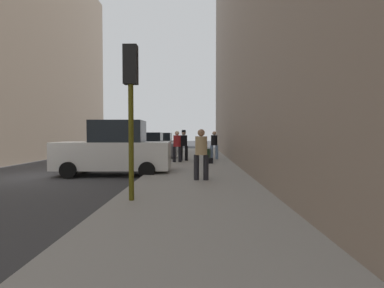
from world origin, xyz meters
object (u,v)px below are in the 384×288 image
pedestrian_in_tan_coat (201,152)px  traffic_light (131,88)px  pedestrian_in_red_jacket (177,145)px  rolling_suitcase (207,154)px  parked_gray_coupe (145,147)px  fire_hydrant (163,160)px  parked_white_van (115,150)px  pedestrian_with_fedora (184,144)px  parked_silver_sedan (159,144)px  pedestrian_in_jeans (214,144)px  duffel_bag (210,161)px

pedestrian_in_tan_coat → traffic_light: bearing=-118.4°
pedestrian_in_red_jacket → rolling_suitcase: (1.69, 1.24, -0.61)m
pedestrian_in_tan_coat → rolling_suitcase: size_ratio=1.64×
parked_gray_coupe → fire_hydrant: size_ratio=5.98×
parked_white_van → pedestrian_with_fedora: (2.61, 5.09, 0.10)m
parked_white_van → pedestrian_in_tan_coat: bearing=-31.7°
parked_silver_sedan → pedestrian_in_tan_coat: size_ratio=2.48×
parked_white_van → fire_hydrant: 2.49m
pedestrian_in_jeans → pedestrian_in_red_jacket: size_ratio=1.00×
fire_hydrant → traffic_light: bearing=-89.6°
rolling_suitcase → duffel_bag: size_ratio=2.36×
traffic_light → pedestrian_in_red_jacket: traffic_light is taller
pedestrian_with_fedora → duffel_bag: 2.26m
pedestrian_in_jeans → pedestrian_in_red_jacket: 2.96m
pedestrian_in_red_jacket → fire_hydrant: bearing=-100.5°
parked_white_van → fire_hydrant: bearing=42.1°
traffic_light → pedestrian_in_jeans: (2.59, 11.51, -1.65)m
pedestrian_in_red_jacket → pedestrian_with_fedora: 0.94m
parked_gray_coupe → duffel_bag: size_ratio=9.57×
parked_gray_coupe → pedestrian_in_jeans: size_ratio=2.46×
parked_white_van → fire_hydrant: parked_white_van is taller
traffic_light → pedestrian_in_jeans: traffic_light is taller
parked_gray_coupe → pedestrian_in_jeans: pedestrian_in_jeans is taller
fire_hydrant → pedestrian_in_red_jacket: (0.48, 2.59, 0.61)m
parked_white_van → parked_silver_sedan: (0.00, 13.92, -0.18)m
traffic_light → pedestrian_in_jeans: bearing=77.3°
parked_white_van → parked_silver_sedan: bearing=90.0°
traffic_light → rolling_suitcase: size_ratio=3.46×
fire_hydrant → pedestrian_with_fedora: 3.61m
duffel_bag → pedestrian_with_fedora: bearing=133.7°
pedestrian_in_tan_coat → duffel_bag: size_ratio=3.89×
pedestrian_in_jeans → pedestrian_in_tan_coat: size_ratio=1.00×
parked_gray_coupe → pedestrian_in_red_jacket: 3.60m
duffel_bag → parked_silver_sedan: bearing=111.4°
fire_hydrant → pedestrian_with_fedora: (0.81, 3.47, 0.64)m
fire_hydrant → rolling_suitcase: (2.17, 3.82, -0.01)m
pedestrian_in_red_jacket → pedestrian_in_tan_coat: 6.51m
parked_silver_sedan → duffel_bag: size_ratio=9.65×
pedestrian_in_red_jacket → parked_gray_coupe: bearing=129.4°
pedestrian_in_red_jacket → pedestrian_in_tan_coat: size_ratio=1.00×
parked_white_van → pedestrian_in_jeans: bearing=54.6°
parked_gray_coupe → traffic_light: (1.85, -12.26, 1.91)m
traffic_light → pedestrian_in_red_jacket: 9.64m
parked_white_van → pedestrian_in_tan_coat: size_ratio=2.72×
parked_silver_sedan → duffel_bag: 11.13m
pedestrian_in_jeans → rolling_suitcase: bearing=-120.3°
pedestrian_in_red_jacket → traffic_light: bearing=-92.6°
parked_gray_coupe → traffic_light: 12.54m
pedestrian_with_fedora → pedestrian_in_tan_coat: bearing=-82.8°
pedestrian_in_tan_coat → pedestrian_in_jeans: bearing=83.8°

